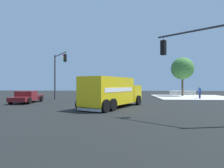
{
  "coord_description": "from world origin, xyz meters",
  "views": [
    {
      "loc": [
        -2.47,
        17.65,
        2.08
      ],
      "look_at": [
        -1.18,
        0.77,
        2.18
      ],
      "focal_mm": 29.57,
      "sensor_mm": 36.0,
      "label": 1
    }
  ],
  "objects": [
    {
      "name": "delivery_truck",
      "position": [
        -1.2,
        0.57,
        1.45
      ],
      "size": [
        5.78,
        8.05,
        2.77
      ],
      "color": "yellow",
      "rests_on": "ground"
    },
    {
      "name": "traffic_light_primary",
      "position": [
        -7.01,
        6.98,
        3.66
      ],
      "size": [
        3.72,
        2.91,
        5.51
      ],
      "color": "#38383D",
      "rests_on": "ground"
    },
    {
      "name": "ground_plane",
      "position": [
        0.0,
        0.0,
        0.0
      ],
      "size": [
        100.0,
        100.0,
        0.0
      ],
      "primitive_type": "plane",
      "color": "black"
    },
    {
      "name": "pickup_maroon",
      "position": [
        9.15,
        -3.18,
        0.73
      ],
      "size": [
        2.58,
        5.34,
        1.38
      ],
      "color": "maroon",
      "rests_on": "ground"
    },
    {
      "name": "sidewalk_corner_near",
      "position": [
        -13.56,
        -13.56,
        0.07
      ],
      "size": [
        12.35,
        12.35,
        0.14
      ],
      "primitive_type": "cube",
      "color": "beige",
      "rests_on": "ground"
    },
    {
      "name": "shade_tree_near",
      "position": [
        -12.51,
        -16.09,
        5.03
      ],
      "size": [
        3.95,
        3.95,
        6.88
      ],
      "color": "brown",
      "rests_on": "sidewalk_corner_near"
    },
    {
      "name": "pedestrian_near_corner",
      "position": [
        -13.16,
        -10.04,
        1.11
      ],
      "size": [
        0.34,
        0.49,
        1.69
      ],
      "color": "navy",
      "rests_on": "sidewalk_corner_near"
    },
    {
      "name": "picket_fence_run",
      "position": [
        -13.56,
        -19.48,
        0.62
      ],
      "size": [
        4.96,
        0.05,
        0.95
      ],
      "color": "white",
      "rests_on": "sidewalk_corner_near"
    },
    {
      "name": "traffic_light_secondary",
      "position": [
        6.97,
        -7.27,
        4.26
      ],
      "size": [
        3.02,
        3.81,
        6.46
      ],
      "color": "#38383D",
      "rests_on": "ground"
    }
  ]
}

